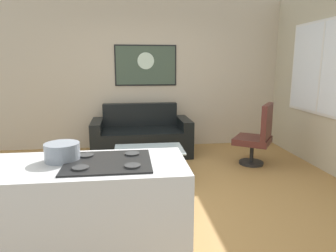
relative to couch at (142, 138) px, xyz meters
name	(u,v)px	position (x,y,z in m)	size (l,w,h in m)	color
ground	(157,199)	(0.11, -1.84, -0.32)	(6.40, 6.40, 0.04)	#A2753E
back_wall	(145,74)	(0.11, 0.59, 1.10)	(6.40, 0.05, 2.80)	#BEAD94
couch	(142,138)	(0.00, 0.00, 0.00)	(1.73, 0.86, 0.89)	black
coffee_table	(149,151)	(0.06, -1.21, 0.10)	(0.95, 0.60, 0.44)	silver
armchair	(258,136)	(1.81, -0.81, 0.18)	(0.75, 0.76, 0.99)	black
kitchen_counter	(67,224)	(-0.66, -3.17, 0.15)	(1.73, 0.67, 0.93)	silver
mixing_bowl	(62,152)	(-0.68, -3.08, 0.67)	(0.25, 0.25, 0.13)	gray
wall_painting	(146,65)	(0.12, 0.54, 1.27)	(1.16, 0.03, 0.76)	black
window	(322,68)	(2.70, -0.94, 1.23)	(0.03, 1.65, 1.43)	silver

